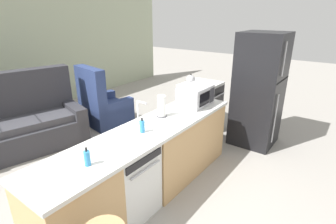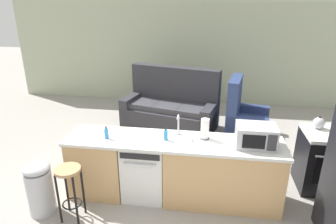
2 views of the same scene
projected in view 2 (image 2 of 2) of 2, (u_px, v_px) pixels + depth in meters
ground_plane at (163, 195)px, 4.35m from camera, size 24.00×24.00×0.00m
wall_back at (200, 54)px, 7.71m from camera, size 10.00×0.06×2.60m
kitchen_counter at (180, 171)px, 4.17m from camera, size 2.94×0.66×0.90m
dishwasher at (145, 169)px, 4.23m from camera, size 0.58×0.61×0.84m
stove_range at (327, 161)px, 4.37m from camera, size 0.76×0.68×0.90m
microwave at (256, 136)px, 3.81m from camera, size 0.50×0.37×0.28m
sink_faucet at (178, 126)px, 4.11m from camera, size 0.07×0.18×0.30m
paper_towel_roll at (205, 129)px, 4.00m from camera, size 0.14×0.14×0.28m
soap_bottle at (166, 135)px, 3.98m from camera, size 0.06×0.06×0.18m
dish_soap_bottle at (106, 133)px, 4.03m from camera, size 0.06×0.06×0.18m
kettle at (319, 123)px, 4.32m from camera, size 0.21×0.17×0.19m
bar_stool at (69, 183)px, 3.72m from camera, size 0.32×0.32×0.74m
trash_bin at (40, 188)px, 3.88m from camera, size 0.35×0.35×0.74m
couch at (171, 108)px, 6.59m from camera, size 2.16×1.35×1.27m
armchair at (243, 119)px, 6.10m from camera, size 0.94×0.98×1.20m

